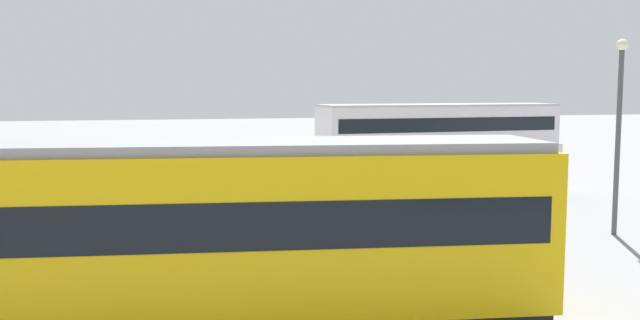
% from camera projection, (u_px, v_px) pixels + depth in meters
% --- Properties ---
extents(ground_plane, '(160.00, 160.00, 0.00)m').
position_uv_depth(ground_plane, '(319.00, 204.00, 27.94)').
color(ground_plane, gray).
extents(double_decker_bus, '(11.18, 3.07, 3.95)m').
position_uv_depth(double_decker_bus, '(438.00, 148.00, 30.71)').
color(double_decker_bus, silver).
rests_on(double_decker_bus, ground).
extents(tram_yellow, '(15.89, 4.66, 3.60)m').
position_uv_depth(tram_yellow, '(156.00, 230.00, 13.63)').
color(tram_yellow, '#E5B70C').
rests_on(tram_yellow, ground).
extents(pedestrian_near_railing, '(0.45, 0.45, 1.64)m').
position_uv_depth(pedestrian_near_railing, '(247.00, 213.00, 20.57)').
color(pedestrian_near_railing, '#33384C').
rests_on(pedestrian_near_railing, ground).
extents(pedestrian_railing, '(9.17, 0.30, 1.08)m').
position_uv_depth(pedestrian_railing, '(198.00, 220.00, 20.60)').
color(pedestrian_railing, gray).
rests_on(pedestrian_railing, ground).
extents(info_sign, '(0.90, 0.26, 2.21)m').
position_uv_depth(info_sign, '(86.00, 205.00, 18.80)').
color(info_sign, slate).
rests_on(info_sign, ground).
extents(street_lamp, '(0.36, 0.36, 6.16)m').
position_uv_depth(street_lamp, '(619.00, 120.00, 21.70)').
color(street_lamp, '#4C4C51').
rests_on(street_lamp, ground).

